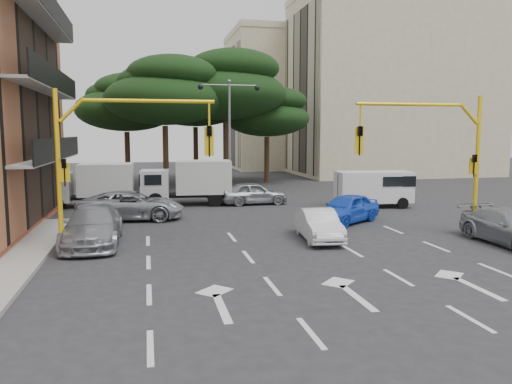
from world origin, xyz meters
TOP-DOWN VIEW (x-y plane):
  - ground at (0.00, 0.00)m, footprint 120.00×120.00m
  - median_strip at (0.00, 16.00)m, footprint 1.40×6.00m
  - apartment_beige_near at (19.95, 32.00)m, footprint 20.20×12.15m
  - apartment_beige_far at (12.95, 44.00)m, footprint 16.20×12.15m
  - pine_left_near at (-3.94, 21.96)m, footprint 9.15×9.15m
  - pine_center at (1.06, 23.96)m, footprint 9.98×9.98m
  - pine_left_far at (-6.94, 25.96)m, footprint 8.32×8.32m
  - pine_right at (5.06, 25.96)m, footprint 7.49×7.49m
  - pine_back at (-0.94, 28.96)m, footprint 9.15×9.15m
  - signal_mast_right at (6.80, 1.99)m, footprint 5.79×0.37m
  - signal_mast_left at (-6.80, 1.99)m, footprint 5.79×0.37m
  - street_lamp_center at (0.00, 16.00)m, footprint 4.16×0.36m
  - car_white_hatch at (1.44, 2.22)m, footprint 1.73×3.98m
  - car_blue_compact at (4.11, 5.65)m, footprint 4.39×3.83m
  - car_silver_wagon at (-7.62, 3.30)m, footprint 2.17×5.26m
  - car_silver_cross_a at (-6.30, 8.86)m, footprint 5.55×3.00m
  - car_silver_cross_b at (1.00, 12.89)m, footprint 4.18×1.79m
  - car_silver_parked at (8.62, -0.29)m, footprint 2.03×4.82m
  - van_white at (7.75, 10.28)m, footprint 4.54×2.39m
  - box_truck_a at (-8.82, 14.00)m, footprint 5.30×2.28m
  - box_truck_b at (-3.06, 13.62)m, footprint 5.70×2.73m

SIDE VIEW (x-z plane):
  - ground at x=0.00m, z-range 0.00..0.00m
  - median_strip at x=0.00m, z-range 0.00..0.15m
  - car_white_hatch at x=1.44m, z-range 0.00..1.27m
  - car_silver_parked at x=8.62m, z-range 0.00..1.39m
  - car_silver_cross_b at x=1.00m, z-range 0.00..1.41m
  - car_blue_compact at x=4.11m, z-range 0.00..1.43m
  - car_silver_cross_a at x=-6.30m, z-range 0.00..1.48m
  - car_silver_wagon at x=-7.62m, z-range 0.00..1.52m
  - van_white at x=7.75m, z-range 0.00..2.18m
  - box_truck_a at x=-8.82m, z-range 0.00..2.59m
  - box_truck_b at x=-3.06m, z-range 0.00..2.73m
  - signal_mast_right at x=6.80m, z-range 0.88..6.88m
  - signal_mast_left at x=-6.80m, z-range 0.88..6.88m
  - street_lamp_center at x=0.00m, z-range 1.54..9.31m
  - pine_right at x=5.06m, z-range 2.03..10.40m
  - pine_left_far at x=-6.94m, z-range 2.26..11.56m
  - pine_left_near at x=-3.94m, z-range 2.49..12.72m
  - pine_back at x=-0.94m, z-range 2.49..12.72m
  - pine_center at x=1.06m, z-range 2.72..13.88m
  - apartment_beige_far at x=12.95m, z-range 0.00..16.70m
  - apartment_beige_near at x=19.95m, z-range 0.00..18.70m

